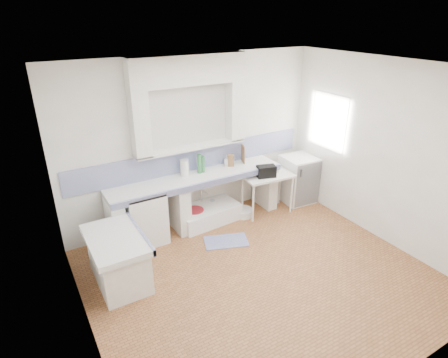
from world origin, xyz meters
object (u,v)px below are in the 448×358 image
sink (208,214)px  fridge (298,179)px  side_table (267,194)px  stove (145,217)px

sink → fridge: 1.90m
side_table → fridge: 0.79m
fridge → stove: bearing=-179.0°
stove → fridge: size_ratio=0.94×
side_table → stove: bearing=179.5°
sink → side_table: 1.14m
side_table → fridge: bearing=11.2°
sink → fridge: (1.87, -0.17, 0.32)m
stove → sink: size_ratio=0.77×
side_table → fridge: fridge is taller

